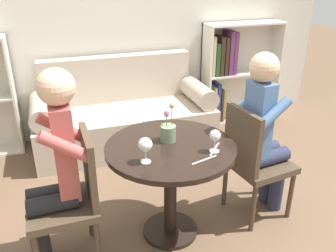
{
  "coord_description": "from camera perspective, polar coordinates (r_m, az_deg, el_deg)",
  "views": [
    {
      "loc": [
        -0.69,
        -1.97,
        1.81
      ],
      "look_at": [
        0.0,
        0.05,
        0.84
      ],
      "focal_mm": 38.0,
      "sensor_mm": 36.0,
      "label": 1
    }
  ],
  "objects": [
    {
      "name": "ground_plane",
      "position": [
        2.76,
        0.35,
        -16.55
      ],
      "size": [
        16.0,
        16.0,
        0.0
      ],
      "primitive_type": "plane",
      "color": "brown"
    },
    {
      "name": "back_wall",
      "position": [
        4.01,
        -9.26,
        17.55
      ],
      "size": [
        5.2,
        0.05,
        2.7
      ],
      "color": "beige",
      "rests_on": "ground_plane"
    },
    {
      "name": "round_table",
      "position": [
        2.43,
        0.38,
        -6.44
      ],
      "size": [
        0.87,
        0.87,
        0.72
      ],
      "color": "black",
      "rests_on": "ground_plane"
    },
    {
      "name": "couch",
      "position": [
        3.87,
        -7.11,
        1.43
      ],
      "size": [
        1.86,
        0.8,
        0.92
      ],
      "color": "#B7A893",
      "rests_on": "ground_plane"
    },
    {
      "name": "bookshelf_right",
      "position": [
        4.47,
        9.95,
        8.52
      ],
      "size": [
        0.97,
        0.28,
        1.2
      ],
      "color": "silver",
      "rests_on": "ground_plane"
    },
    {
      "name": "chair_left",
      "position": [
        2.34,
        -15.03,
        -10.65
      ],
      "size": [
        0.43,
        0.43,
        0.9
      ],
      "rotation": [
        0.0,
        0.0,
        -1.56
      ],
      "color": "#473828",
      "rests_on": "ground_plane"
    },
    {
      "name": "chair_right",
      "position": [
        2.73,
        13.5,
        -5.1
      ],
      "size": [
        0.47,
        0.47,
        0.9
      ],
      "rotation": [
        0.0,
        0.0,
        1.7
      ],
      "color": "#473828",
      "rests_on": "ground_plane"
    },
    {
      "name": "person_left",
      "position": [
        2.23,
        -17.77,
        -6.51
      ],
      "size": [
        0.42,
        0.34,
        1.31
      ],
      "rotation": [
        0.0,
        0.0,
        -1.56
      ],
      "color": "black",
      "rests_on": "ground_plane"
    },
    {
      "name": "person_right",
      "position": [
        2.7,
        15.22,
        -1.04
      ],
      "size": [
        0.44,
        0.37,
        1.29
      ],
      "rotation": [
        0.0,
        0.0,
        1.7
      ],
      "color": "#282D47",
      "rests_on": "ground_plane"
    },
    {
      "name": "wine_glass_left",
      "position": [
        2.11,
        -3.65,
        -3.11
      ],
      "size": [
        0.09,
        0.09,
        0.16
      ],
      "color": "white",
      "rests_on": "round_table"
    },
    {
      "name": "wine_glass_right",
      "position": [
        2.25,
        7.57,
        -1.64
      ],
      "size": [
        0.07,
        0.07,
        0.15
      ],
      "color": "white",
      "rests_on": "round_table"
    },
    {
      "name": "flower_vase",
      "position": [
        2.38,
        0.01,
        -0.81
      ],
      "size": [
        0.11,
        0.11,
        0.26
      ],
      "color": "gray",
      "rests_on": "round_table"
    },
    {
      "name": "knife_left_setting",
      "position": [
        2.32,
        7.49,
        -3.67
      ],
      "size": [
        0.13,
        0.15,
        0.0
      ],
      "color": "silver",
      "rests_on": "round_table"
    },
    {
      "name": "fork_left_setting",
      "position": [
        2.19,
        5.87,
        -5.41
      ],
      "size": [
        0.19,
        0.06,
        0.0
      ],
      "color": "silver",
      "rests_on": "round_table"
    }
  ]
}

